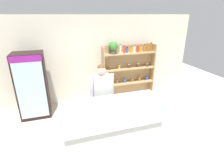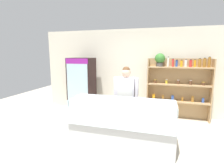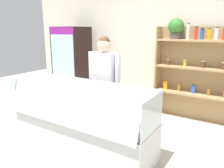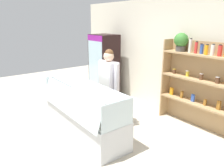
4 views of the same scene
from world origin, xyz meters
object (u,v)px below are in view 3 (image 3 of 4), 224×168
at_px(deli_display_case, 82,130).
at_px(shelving_unit, 200,64).
at_px(shop_clerk, 104,78).
at_px(drinks_fridge, 72,65).

bearing_deg(deli_display_case, shelving_unit, 60.28).
distance_m(deli_display_case, shop_clerk, 0.92).
bearing_deg(drinks_fridge, shop_clerk, -32.50).
height_order(drinks_fridge, shelving_unit, shelving_unit).
distance_m(drinks_fridge, deli_display_case, 2.49).
distance_m(drinks_fridge, shelving_unit, 2.90).
xyz_separation_m(drinks_fridge, shelving_unit, (2.87, 0.33, 0.21)).
relative_size(drinks_fridge, deli_display_case, 0.84).
xyz_separation_m(deli_display_case, shop_clerk, (-0.04, 0.64, 0.65)).
bearing_deg(shop_clerk, shelving_unit, 49.10).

